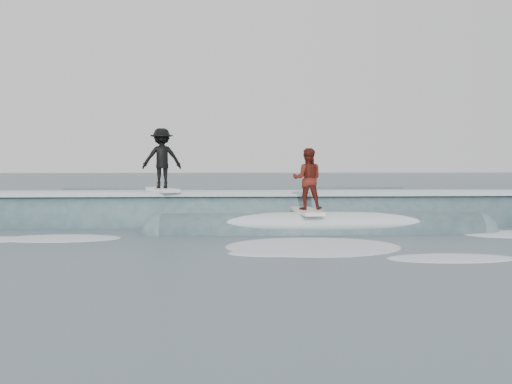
{
  "coord_description": "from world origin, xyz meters",
  "views": [
    {
      "loc": [
        -0.76,
        -14.96,
        2.05
      ],
      "look_at": [
        0.0,
        2.14,
        1.1
      ],
      "focal_mm": 40.0,
      "sensor_mm": 36.0,
      "label": 1
    }
  ],
  "objects": [
    {
      "name": "surfer_black",
      "position": [
        -2.93,
        3.14,
        2.06
      ],
      "size": [
        1.34,
        2.06,
        1.99
      ],
      "color": "white",
      "rests_on": "ground"
    },
    {
      "name": "whitewater",
      "position": [
        0.28,
        -1.06,
        0.0
      ],
      "size": [
        16.73,
        5.46,
        0.1
      ],
      "color": "white",
      "rests_on": "ground"
    },
    {
      "name": "breaking_wave",
      "position": [
        0.33,
        2.74,
        0.05
      ],
      "size": [
        23.34,
        3.79,
        2.01
      ],
      "color": "#395D61",
      "rests_on": "ground"
    },
    {
      "name": "surfer_red",
      "position": [
        1.39,
        0.94,
        1.44
      ],
      "size": [
        0.91,
        2.04,
        1.82
      ],
      "color": "white",
      "rests_on": "ground"
    },
    {
      "name": "ground",
      "position": [
        0.0,
        0.0,
        0.0
      ],
      "size": [
        160.0,
        160.0,
        0.0
      ],
      "primitive_type": "plane",
      "color": "#40505D",
      "rests_on": "ground"
    },
    {
      "name": "far_swells",
      "position": [
        0.43,
        17.65,
        0.0
      ],
      "size": [
        40.27,
        8.65,
        0.8
      ],
      "color": "#395D61",
      "rests_on": "ground"
    }
  ]
}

